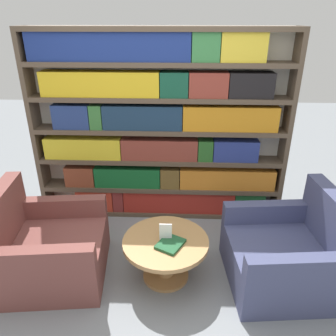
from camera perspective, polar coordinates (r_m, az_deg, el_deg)
The scene contains 7 objects.
ground_plane at distance 3.16m, azimuth -2.84°, elevation -19.66°, with size 14.00×14.00×0.00m, color gray.
bookshelf at distance 3.68m, azimuth -1.45°, elevation 6.73°, with size 2.83×0.30×2.13m.
armchair_left at distance 3.28m, azimuth -20.35°, elevation -13.07°, with size 1.02×1.00×0.86m.
armchair_right at distance 3.21m, azimuth 20.12°, elevation -14.04°, with size 1.01×0.98×0.86m.
coffee_table at distance 3.04m, azimuth -0.41°, elevation -14.20°, with size 0.77×0.77×0.42m.
table_sign at distance 2.93m, azimuth -0.42°, elevation -11.30°, with size 0.11×0.06×0.17m.
stray_book at distance 2.91m, azimuth 0.41°, elevation -13.08°, with size 0.28×0.30×0.03m.
Camera 1 is at (0.24, -2.24, 2.22)m, focal length 35.00 mm.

